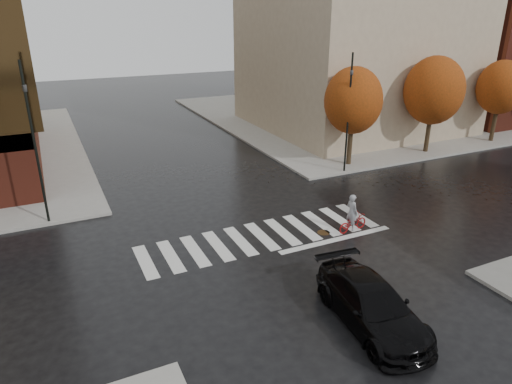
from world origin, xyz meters
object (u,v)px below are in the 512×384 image
(sedan, at_px, (371,305))
(traffic_light_ne, at_px, (349,106))
(cyclist, at_px, (352,219))
(traffic_light_nw, at_px, (33,133))
(fire_hydrant, at_px, (25,195))

(sedan, xyz_separation_m, traffic_light_ne, (8.36, 13.16, 3.66))
(cyclist, height_order, traffic_light_nw, traffic_light_nw)
(traffic_light_ne, bearing_deg, fire_hydrant, -11.05)
(traffic_light_nw, distance_m, traffic_light_ne, 17.86)
(traffic_light_nw, bearing_deg, cyclist, 48.38)
(sedan, relative_size, traffic_light_nw, 0.67)
(sedan, bearing_deg, fire_hydrant, 128.42)
(traffic_light_ne, relative_size, fire_hydrant, 10.70)
(traffic_light_nw, xyz_separation_m, traffic_light_ne, (17.86, -0.00, -0.22))
(fire_hydrant, bearing_deg, traffic_light_nw, -72.92)
(sedan, height_order, cyclist, cyclist)
(traffic_light_nw, bearing_deg, sedan, 22.75)
(sedan, height_order, traffic_light_nw, traffic_light_nw)
(sedan, height_order, fire_hydrant, sedan)
(sedan, bearing_deg, traffic_light_nw, 131.64)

